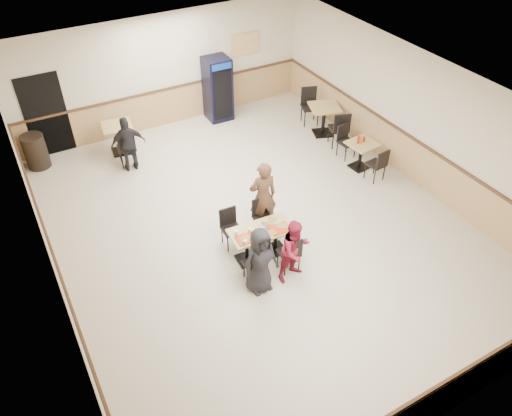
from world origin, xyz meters
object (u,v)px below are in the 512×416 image
side_table_near (361,151)px  side_table_far (324,116)px  diner_woman_left (260,261)px  diner_man_opposite (263,197)px  pepsi_cooler (218,89)px  diner_woman_right (295,250)px  main_table (261,238)px  lone_diner (128,144)px  back_table (119,134)px  trash_bin (36,151)px

side_table_near → side_table_far: 1.76m
diner_woman_left → side_table_far: diner_woman_left is taller
diner_man_opposite → side_table_near: (3.16, 0.76, -0.34)m
diner_woman_left → pepsi_cooler: bearing=67.2°
diner_woman_right → main_table: bearing=100.4°
side_table_near → pepsi_cooler: 4.37m
diner_woman_left → lone_diner: lone_diner is taller
diner_man_opposite → side_table_far: size_ratio=1.67×
back_table → side_table_near: bearing=-36.0°
diner_man_opposite → trash_bin: size_ratio=1.89×
diner_woman_right → side_table_far: (3.49, 4.01, -0.11)m
diner_woman_left → diner_man_opposite: 1.71m
back_table → trash_bin: trash_bin is taller
diner_man_opposite → side_table_far: (3.31, 2.52, -0.26)m
diner_man_opposite → pepsi_cooler: (1.26, 4.68, 0.08)m
main_table → diner_woman_left: size_ratio=0.92×
side_table_far → diner_man_opposite: bearing=-142.7°
trash_bin → back_table: bearing=-10.1°
lone_diner → trash_bin: size_ratio=1.64×
diner_woman_right → diner_man_opposite: bearing=74.7°
side_table_near → pepsi_cooler: size_ratio=0.40×
main_table → lone_diner: bearing=110.4°
main_table → diner_woman_right: 0.84m
trash_bin → pepsi_cooler: bearing=0.5°
diner_man_opposite → diner_woman_left: bearing=66.7°
main_table → side_table_near: side_table_near is taller
lone_diner → trash_bin: bearing=-26.4°
main_table → pepsi_cooler: pepsi_cooler is taller
trash_bin → side_table_far: bearing=-16.9°
main_table → diner_man_opposite: size_ratio=0.80×
lone_diner → main_table: bearing=112.5°
main_table → back_table: size_ratio=1.56×
diner_woman_right → lone_diner: bearing=98.8°
pepsi_cooler → diner_man_opposite: bearing=-103.7°
lone_diner → back_table: size_ratio=1.71×
main_table → pepsi_cooler: (1.71, 5.41, 0.44)m
diner_woman_right → pepsi_cooler: 6.35m
diner_woman_left → back_table: 5.80m
diner_woman_left → pepsi_cooler: size_ratio=0.79×
diner_man_opposite → side_table_far: bearing=-134.5°
lone_diner → side_table_far: (5.01, -0.90, -0.16)m
pepsi_cooler → diner_woman_right: bearing=-101.7°
diner_woman_left → side_table_near: diner_woman_left is taller
back_table → main_table: bearing=-75.9°
pepsi_cooler → trash_bin: bearing=-178.1°
diner_woman_right → side_table_near: (3.34, 2.26, -0.19)m
diner_woman_left → lone_diner: bearing=96.0°
diner_man_opposite → lone_diner: 3.81m
pepsi_cooler → lone_diner: bearing=-155.4°
main_table → side_table_near: bearing=26.0°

